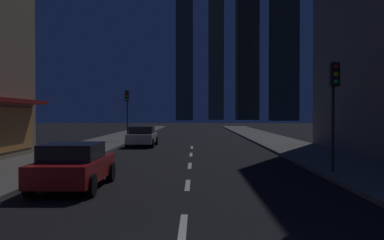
% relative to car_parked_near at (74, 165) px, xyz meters
% --- Properties ---
extents(ground_plane, '(78.00, 136.00, 0.10)m').
position_rel_car_parked_near_xyz_m(ground_plane, '(3.60, 24.25, -0.79)').
color(ground_plane, black).
extents(sidewalk_right, '(4.00, 76.00, 0.15)m').
position_rel_car_parked_near_xyz_m(sidewalk_right, '(10.60, 24.25, -0.67)').
color(sidewalk_right, '#605E59').
rests_on(sidewalk_right, ground).
extents(sidewalk_left, '(4.00, 76.00, 0.15)m').
position_rel_car_parked_near_xyz_m(sidewalk_left, '(-3.40, 24.25, -0.67)').
color(sidewalk_left, '#605E59').
rests_on(sidewalk_left, ground).
extents(lane_marking_center, '(0.16, 28.20, 0.01)m').
position_rel_car_parked_near_xyz_m(lane_marking_center, '(3.60, 3.25, -0.73)').
color(lane_marking_center, silver).
rests_on(lane_marking_center, ground).
extents(skyscraper_distant_tall, '(5.90, 5.18, 53.53)m').
position_rel_car_parked_near_xyz_m(skyscraper_distant_tall, '(0.01, 133.80, 26.02)').
color(skyscraper_distant_tall, '#454133').
rests_on(skyscraper_distant_tall, ground).
extents(skyscraper_distant_mid, '(5.53, 8.26, 47.00)m').
position_rel_car_parked_near_xyz_m(skyscraper_distant_mid, '(11.55, 146.70, 22.76)').
color(skyscraper_distant_mid, brown).
rests_on(skyscraper_distant_mid, ground).
extents(skyscraper_distant_short, '(8.00, 8.69, 55.42)m').
position_rel_car_parked_near_xyz_m(skyscraper_distant_short, '(23.03, 144.35, 26.97)').
color(skyscraper_distant_short, '#302D24').
rests_on(skyscraper_distant_short, ground).
extents(skyscraper_distant_slender, '(8.76, 7.26, 41.32)m').
position_rel_car_parked_near_xyz_m(skyscraper_distant_slender, '(33.24, 127.83, 19.92)').
color(skyscraper_distant_slender, '#323026').
rests_on(skyscraper_distant_slender, ground).
extents(car_parked_near, '(1.98, 4.24, 1.45)m').
position_rel_car_parked_near_xyz_m(car_parked_near, '(0.00, 0.00, 0.00)').
color(car_parked_near, '#B21919').
rests_on(car_parked_near, ground).
extents(car_parked_far, '(1.98, 4.24, 1.45)m').
position_rel_car_parked_near_xyz_m(car_parked_far, '(0.00, 17.16, 0.00)').
color(car_parked_far, silver).
rests_on(car_parked_far, ground).
extents(fire_hydrant_far_left, '(0.42, 0.30, 0.65)m').
position_rel_car_parked_near_xyz_m(fire_hydrant_far_left, '(-2.30, 10.27, -0.29)').
color(fire_hydrant_far_left, gold).
rests_on(fire_hydrant_far_left, sidewalk_left).
extents(traffic_light_near_right, '(0.32, 0.48, 4.20)m').
position_rel_car_parked_near_xyz_m(traffic_light_near_right, '(9.10, 2.67, 2.45)').
color(traffic_light_near_right, '#2D2D2D').
rests_on(traffic_light_near_right, sidewalk_right).
extents(traffic_light_far_left, '(0.32, 0.48, 4.20)m').
position_rel_car_parked_near_xyz_m(traffic_light_far_left, '(-1.90, 22.17, 2.45)').
color(traffic_light_far_left, '#2D2D2D').
rests_on(traffic_light_far_left, sidewalk_left).
extents(street_lamp_right, '(1.96, 0.56, 6.58)m').
position_rel_car_parked_near_xyz_m(street_lamp_right, '(8.98, -0.63, 4.33)').
color(street_lamp_right, '#38383D').
rests_on(street_lamp_right, sidewalk_right).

